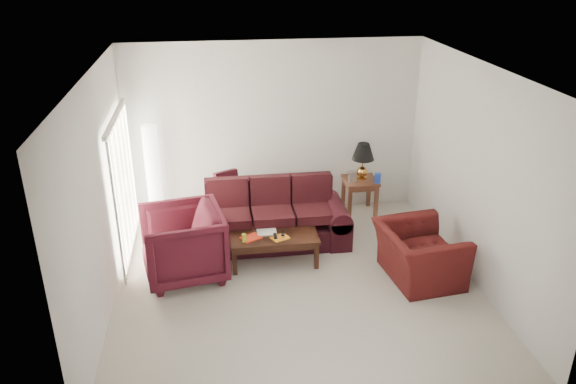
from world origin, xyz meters
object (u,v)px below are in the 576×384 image
object	(u,v)px
end_table	(359,196)
floor_lamp	(154,176)
armchair_left	(183,244)
armchair_right	(419,254)
sofa	(272,215)
coffee_table	(274,248)

from	to	relation	value
end_table	floor_lamp	bearing A→B (deg)	179.19
floor_lamp	armchair_left	size ratio (longest dim) A/B	1.57
end_table	armchair_left	size ratio (longest dim) A/B	0.56
end_table	armchair_right	xyz separation A→B (m)	(0.27, -2.22, 0.07)
armchair_right	armchair_left	bearing A→B (deg)	74.06
sofa	armchair_right	size ratio (longest dim) A/B	2.04
end_table	armchair_left	world-z (taller)	armchair_left
armchair_left	armchair_right	bearing A→B (deg)	71.04
floor_lamp	sofa	bearing A→B (deg)	-27.14
armchair_left	armchair_right	world-z (taller)	armchair_left
armchair_left	armchair_right	xyz separation A→B (m)	(3.30, -0.53, -0.13)
end_table	floor_lamp	xyz separation A→B (m)	(-3.52, 0.05, 0.57)
end_table	armchair_left	bearing A→B (deg)	-150.89
end_table	armchair_right	world-z (taller)	armchair_right
floor_lamp	armchair_right	bearing A→B (deg)	-30.87
armchair_left	end_table	bearing A→B (deg)	109.34
sofa	armchair_left	xyz separation A→B (m)	(-1.36, -0.78, 0.02)
coffee_table	sofa	bearing A→B (deg)	83.30
coffee_table	armchair_right	bearing A→B (deg)	-22.41
armchair_left	sofa	bearing A→B (deg)	110.20
armchair_left	coffee_table	distance (m)	1.36
floor_lamp	armchair_right	size ratio (longest dim) A/B	1.50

